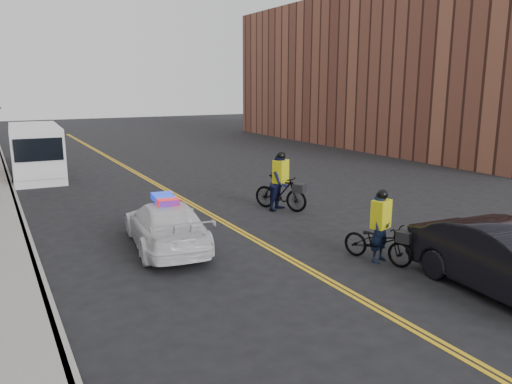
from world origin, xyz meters
The scene contains 10 objects.
ground centered at (0.00, 0.00, 0.00)m, with size 120.00×120.00×0.00m, color black.
center_line_left centered at (-0.08, 8.00, 0.01)m, with size 0.10×60.00×0.01m, color gold.
center_line_right centered at (0.08, 8.00, 0.01)m, with size 0.10×60.00×0.01m, color gold.
curb centered at (-6.00, 8.00, 0.07)m, with size 0.20×60.00×0.15m, color gray.
building_across centered at (22.00, 18.00, 5.50)m, with size 12.00×30.00×11.00m, color brown.
police_cruiser centered at (-2.56, 1.52, 0.68)m, with size 2.43×4.81×1.50m.
dark_sedan centered at (2.94, -5.34, 0.79)m, with size 1.68×4.81×1.59m, color black.
cargo_van centered at (-4.66, 15.11, 1.26)m, with size 2.62×6.27×2.59m.
cyclist_near centered at (2.00, -2.26, 0.67)m, with size 1.30×2.09×1.94m.
cyclist_far centered at (2.58, 3.70, 0.87)m, with size 1.59×2.19×2.19m.
Camera 1 is at (-6.82, -11.68, 4.56)m, focal length 35.00 mm.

